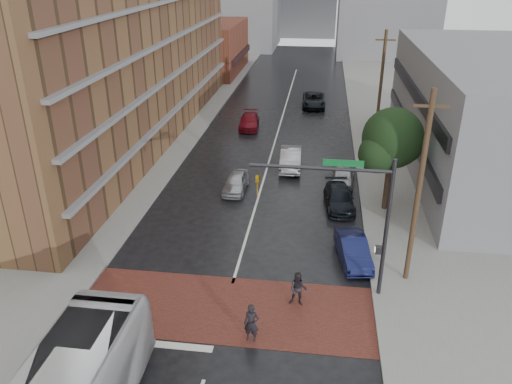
% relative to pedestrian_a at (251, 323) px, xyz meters
% --- Properties ---
extents(ground, '(160.00, 160.00, 0.00)m').
position_rel_pedestrian_a_xyz_m(ground, '(-1.55, 1.50, -0.91)').
color(ground, black).
rests_on(ground, ground).
extents(crosswalk, '(14.00, 5.00, 0.02)m').
position_rel_pedestrian_a_xyz_m(crosswalk, '(-1.55, 2.00, -0.90)').
color(crosswalk, maroon).
rests_on(crosswalk, ground).
extents(sidewalk_west, '(9.00, 90.00, 0.15)m').
position_rel_pedestrian_a_xyz_m(sidewalk_west, '(-13.05, 26.50, -0.84)').
color(sidewalk_west, gray).
rests_on(sidewalk_west, ground).
extents(sidewalk_east, '(9.00, 90.00, 0.15)m').
position_rel_pedestrian_a_xyz_m(sidewalk_east, '(9.95, 26.50, -0.84)').
color(sidewalk_east, gray).
rests_on(sidewalk_east, ground).
extents(storefront_west, '(8.00, 16.00, 7.00)m').
position_rel_pedestrian_a_xyz_m(storefront_west, '(-13.55, 55.50, 2.59)').
color(storefront_west, brown).
rests_on(storefront_west, ground).
extents(building_east, '(11.00, 26.00, 9.00)m').
position_rel_pedestrian_a_xyz_m(building_east, '(14.95, 21.50, 3.59)').
color(building_east, slate).
rests_on(building_east, ground).
extents(street_tree, '(4.20, 4.10, 6.90)m').
position_rel_pedestrian_a_xyz_m(street_tree, '(6.97, 13.53, 3.82)').
color(street_tree, '#332319').
rests_on(street_tree, ground).
extents(signal_mast, '(6.50, 0.30, 7.20)m').
position_rel_pedestrian_a_xyz_m(signal_mast, '(4.30, 4.00, 3.82)').
color(signal_mast, '#2D2D33').
rests_on(signal_mast, ground).
extents(utility_pole_near, '(1.60, 0.26, 10.00)m').
position_rel_pedestrian_a_xyz_m(utility_pole_near, '(7.25, 5.50, 4.23)').
color(utility_pole_near, '#473321').
rests_on(utility_pole_near, ground).
extents(utility_pole_far, '(1.60, 0.26, 10.00)m').
position_rel_pedestrian_a_xyz_m(utility_pole_far, '(7.25, 25.50, 4.23)').
color(utility_pole_far, '#473321').
rests_on(utility_pole_far, ground).
extents(pedestrian_a, '(0.70, 0.48, 1.83)m').
position_rel_pedestrian_a_xyz_m(pedestrian_a, '(0.00, 0.00, 0.00)').
color(pedestrian_a, black).
rests_on(pedestrian_a, ground).
extents(pedestrian_b, '(0.91, 0.74, 1.76)m').
position_rel_pedestrian_a_xyz_m(pedestrian_b, '(1.85, 2.76, -0.03)').
color(pedestrian_b, black).
rests_on(pedestrian_b, ground).
extents(car_travel_a, '(1.61, 3.85, 1.30)m').
position_rel_pedestrian_a_xyz_m(car_travel_a, '(-3.28, 15.20, -0.26)').
color(car_travel_a, '#B2B4BB').
rests_on(car_travel_a, ground).
extents(car_travel_b, '(1.78, 4.70, 1.53)m').
position_rel_pedestrian_a_xyz_m(car_travel_b, '(0.29, 20.03, -0.15)').
color(car_travel_b, '#B3B6BC').
rests_on(car_travel_b, ground).
extents(car_travel_c, '(2.15, 4.64, 1.31)m').
position_rel_pedestrian_a_xyz_m(car_travel_c, '(-4.48, 29.89, -0.26)').
color(car_travel_c, maroon).
rests_on(car_travel_c, ground).
extents(suv_travel, '(2.68, 5.46, 1.49)m').
position_rel_pedestrian_a_xyz_m(suv_travel, '(1.58, 38.54, -0.17)').
color(suv_travel, black).
rests_on(suv_travel, ground).
extents(car_parked_near, '(2.12, 4.31, 1.36)m').
position_rel_pedestrian_a_xyz_m(car_parked_near, '(4.61, 7.02, -0.23)').
color(car_parked_near, '#131843').
rests_on(car_parked_near, ground).
extents(car_parked_mid, '(2.25, 4.63, 1.30)m').
position_rel_pedestrian_a_xyz_m(car_parked_mid, '(3.98, 13.52, -0.26)').
color(car_parked_mid, black).
rests_on(car_parked_mid, ground).
extents(car_parked_far, '(1.94, 4.23, 1.41)m').
position_rel_pedestrian_a_xyz_m(car_parked_far, '(4.32, 17.50, -0.21)').
color(car_parked_far, '#999DA0').
rests_on(car_parked_far, ground).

